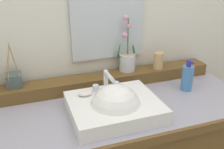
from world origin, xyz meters
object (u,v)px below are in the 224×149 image
(sink_basin, at_px, (115,108))
(potted_plant, at_px, (127,58))
(tumbler_cup, at_px, (158,61))
(lotion_bottle, at_px, (187,77))
(soap_bar, at_px, (85,93))
(reed_diffuser, at_px, (14,80))

(sink_basin, bearing_deg, potted_plant, 59.15)
(tumbler_cup, xyz_separation_m, lotion_bottle, (0.09, -0.18, -0.05))
(tumbler_cup, bearing_deg, lotion_bottle, -63.92)
(potted_plant, relative_size, lotion_bottle, 1.84)
(sink_basin, relative_size, soap_bar, 6.12)
(potted_plant, distance_m, lotion_bottle, 0.36)
(tumbler_cup, relative_size, reed_diffuser, 0.42)
(tumbler_cup, distance_m, reed_diffuser, 0.84)
(reed_diffuser, relative_size, lotion_bottle, 1.35)
(potted_plant, bearing_deg, tumbler_cup, -12.18)
(sink_basin, height_order, soap_bar, sink_basin)
(tumbler_cup, relative_size, lotion_bottle, 0.56)
(soap_bar, relative_size, reed_diffuser, 0.29)
(sink_basin, height_order, potted_plant, potted_plant)
(soap_bar, height_order, tumbler_cup, tumbler_cup)
(soap_bar, xyz_separation_m, potted_plant, (0.32, 0.23, 0.07))
(potted_plant, bearing_deg, lotion_bottle, -38.60)
(potted_plant, xyz_separation_m, tumbler_cup, (0.19, -0.04, -0.03))
(soap_bar, xyz_separation_m, reed_diffuser, (-0.33, 0.23, 0.03))
(lotion_bottle, bearing_deg, tumbler_cup, 116.08)
(sink_basin, xyz_separation_m, reed_diffuser, (-0.45, 0.33, 0.08))
(sink_basin, bearing_deg, lotion_bottle, 13.44)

